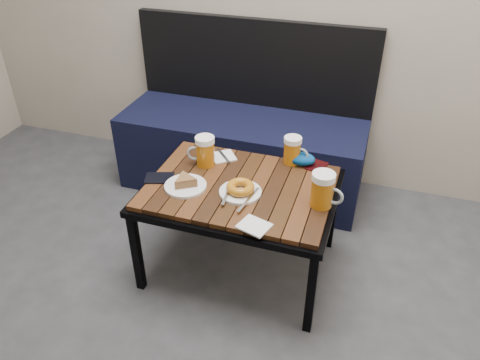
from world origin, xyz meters
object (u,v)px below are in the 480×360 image
(bench, at_px, (243,144))
(plate_pie, at_px, (185,183))
(beer_mug_left, at_px, (205,151))
(beer_mug_centre, at_px, (293,150))
(knit_pouch, at_px, (301,159))
(plate_bagel, at_px, (240,189))
(cafe_table, at_px, (240,194))
(beer_mug_right, at_px, (323,190))
(passport_burgundy, at_px, (317,166))
(passport_navy, at_px, (159,178))

(bench, height_order, plate_pie, bench)
(bench, distance_m, beer_mug_left, 0.64)
(beer_mug_centre, height_order, knit_pouch, beer_mug_centre)
(plate_pie, relative_size, plate_bagel, 0.77)
(beer_mug_left, xyz_separation_m, plate_pie, (-0.01, -0.20, -0.05))
(cafe_table, height_order, beer_mug_left, beer_mug_left)
(beer_mug_right, relative_size, knit_pouch, 1.16)
(beer_mug_left, height_order, beer_mug_right, beer_mug_right)
(beer_mug_left, bearing_deg, plate_bagel, 126.86)
(plate_bagel, bearing_deg, passport_burgundy, 49.47)
(cafe_table, height_order, passport_navy, passport_navy)
(plate_pie, relative_size, passport_navy, 1.47)
(cafe_table, height_order, plate_bagel, plate_bagel)
(bench, xyz_separation_m, cafe_table, (0.21, -0.70, 0.16))
(bench, relative_size, plate_bagel, 5.89)
(beer_mug_centre, xyz_separation_m, beer_mug_right, (0.19, -0.29, 0.01))
(beer_mug_left, relative_size, beer_mug_right, 0.94)
(cafe_table, height_order, beer_mug_centre, beer_mug_centre)
(beer_mug_right, bearing_deg, knit_pouch, 128.36)
(cafe_table, bearing_deg, knit_pouch, 50.38)
(beer_mug_left, bearing_deg, passport_navy, 33.57)
(passport_burgundy, bearing_deg, cafe_table, -122.92)
(passport_navy, bearing_deg, plate_pie, 60.53)
(cafe_table, xyz_separation_m, beer_mug_left, (-0.21, 0.12, 0.12))
(beer_mug_left, relative_size, knit_pouch, 1.09)
(plate_bagel, bearing_deg, beer_mug_right, 3.83)
(plate_bagel, relative_size, knit_pouch, 1.81)
(plate_bagel, bearing_deg, beer_mug_centre, 64.24)
(beer_mug_centre, xyz_separation_m, plate_bagel, (-0.15, -0.32, -0.05))
(cafe_table, distance_m, knit_pouch, 0.35)
(beer_mug_left, height_order, passport_burgundy, beer_mug_left)
(bench, distance_m, plate_bagel, 0.82)
(bench, bearing_deg, beer_mug_left, -90.05)
(beer_mug_left, xyz_separation_m, beer_mug_centre, (0.38, 0.14, -0.01))
(beer_mug_right, relative_size, plate_pie, 0.83)
(cafe_table, relative_size, plate_pie, 4.58)
(plate_pie, distance_m, passport_burgundy, 0.62)
(beer_mug_right, xyz_separation_m, plate_pie, (-0.58, -0.05, -0.06))
(beer_mug_left, distance_m, knit_pouch, 0.45)
(passport_burgundy, bearing_deg, beer_mug_left, -148.69)
(bench, height_order, passport_navy, bench)
(beer_mug_centre, bearing_deg, passport_navy, -141.22)
(passport_navy, bearing_deg, beer_mug_centre, 102.37)
(bench, relative_size, beer_mug_right, 9.19)
(beer_mug_left, distance_m, passport_navy, 0.24)
(passport_navy, height_order, knit_pouch, knit_pouch)
(beer_mug_centre, relative_size, beer_mug_right, 0.87)
(knit_pouch, bearing_deg, bench, 134.24)
(beer_mug_centre, bearing_deg, passport_burgundy, 8.04)
(beer_mug_centre, height_order, passport_burgundy, beer_mug_centre)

